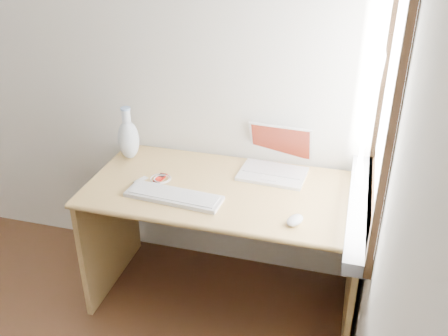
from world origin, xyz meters
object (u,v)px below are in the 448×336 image
(desk, at_px, (229,214))
(external_keyboard, at_px, (174,196))
(vase, at_px, (128,138))
(laptop, at_px, (275,162))

(desk, height_order, external_keyboard, external_keyboard)
(external_keyboard, height_order, vase, vase)
(laptop, xyz_separation_m, vase, (-0.81, -0.06, 0.07))
(external_keyboard, relative_size, vase, 1.62)
(laptop, height_order, external_keyboard, laptop)
(desk, bearing_deg, vase, 170.89)
(desk, xyz_separation_m, laptop, (0.21, 0.16, 0.26))
(desk, height_order, vase, vase)
(desk, relative_size, laptop, 3.87)
(external_keyboard, xyz_separation_m, vase, (-0.39, 0.34, 0.11))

